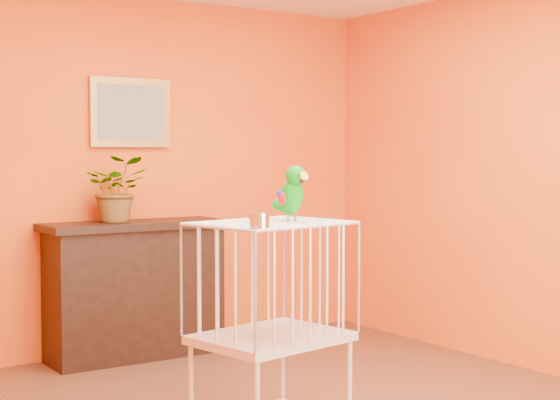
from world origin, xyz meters
TOP-DOWN VIEW (x-y plane):
  - room_shell at (0.00, 0.00)m, footprint 4.50×4.50m
  - console_cabinet at (-0.07, 2.02)m, footprint 1.31×0.47m
  - potted_plant at (-0.19, 2.06)m, footprint 0.57×0.60m
  - framed_picture at (0.00, 2.22)m, footprint 0.62×0.04m
  - birdcage at (-0.22, 0.02)m, footprint 0.80×0.67m
  - feed_cup at (-0.46, -0.25)m, footprint 0.10×0.10m
  - parrot at (-0.09, 0.02)m, footprint 0.14×0.26m

SIDE VIEW (x-z plane):
  - console_cabinet at x=-0.07m, z-range 0.00..0.97m
  - birdcage at x=-0.22m, z-range 0.02..1.12m
  - feed_cup at x=-0.46m, z-range 1.11..1.18m
  - potted_plant at x=-0.19m, z-range 0.97..1.33m
  - parrot at x=-0.09m, z-range 1.10..1.39m
  - room_shell at x=0.00m, z-range -0.67..3.83m
  - framed_picture at x=0.00m, z-range 1.50..2.00m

